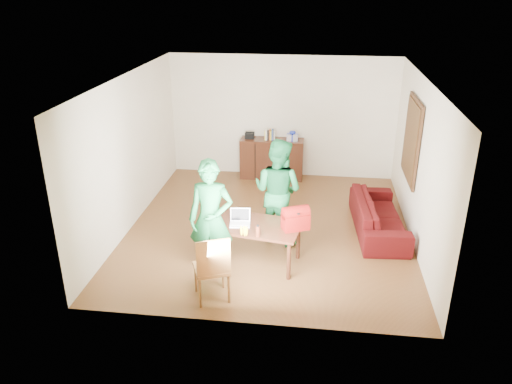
# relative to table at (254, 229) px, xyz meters

# --- Properties ---
(room) EXTENTS (5.20, 5.70, 2.90)m
(room) POSITION_rel_table_xyz_m (0.12, 1.34, 0.72)
(room) COLOR #482812
(room) RESTS_ON ground
(table) EXTENTS (1.55, 1.04, 0.67)m
(table) POSITION_rel_table_xyz_m (0.00, 0.00, 0.00)
(table) COLOR black
(table) RESTS_ON ground
(chair) EXTENTS (0.60, 0.59, 1.03)m
(chair) POSITION_rel_table_xyz_m (-0.46, -1.04, -0.29)
(chair) COLOR brown
(chair) RESTS_ON ground
(person_near) EXTENTS (0.67, 0.44, 1.83)m
(person_near) POSITION_rel_table_xyz_m (-0.60, -0.38, 0.32)
(person_near) COLOR #13592B
(person_near) RESTS_ON ground
(person_far) EXTENTS (1.08, 0.98, 1.81)m
(person_far) POSITION_rel_table_xyz_m (0.29, 0.82, 0.31)
(person_far) COLOR #166534
(person_far) RESTS_ON ground
(laptop) EXTENTS (0.33, 0.25, 0.22)m
(laptop) POSITION_rel_table_xyz_m (-0.22, -0.05, 0.12)
(laptop) COLOR white
(laptop) RESTS_ON table
(bananas) EXTENTS (0.18, 0.13, 0.06)m
(bananas) POSITION_rel_table_xyz_m (-0.11, -0.37, 0.11)
(bananas) COLOR yellow
(bananas) RESTS_ON table
(bottle) EXTENTS (0.07, 0.07, 0.19)m
(bottle) POSITION_rel_table_xyz_m (0.10, -0.37, 0.17)
(bottle) COLOR #562213
(bottle) RESTS_ON table
(red_bag) EXTENTS (0.46, 0.37, 0.29)m
(red_bag) POSITION_rel_table_xyz_m (0.64, -0.06, 0.23)
(red_bag) COLOR maroon
(red_bag) RESTS_ON table
(sofa) EXTENTS (0.94, 2.10, 0.60)m
(sofa) POSITION_rel_table_xyz_m (2.06, 1.36, -0.29)
(sofa) COLOR #35060C
(sofa) RESTS_ON ground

